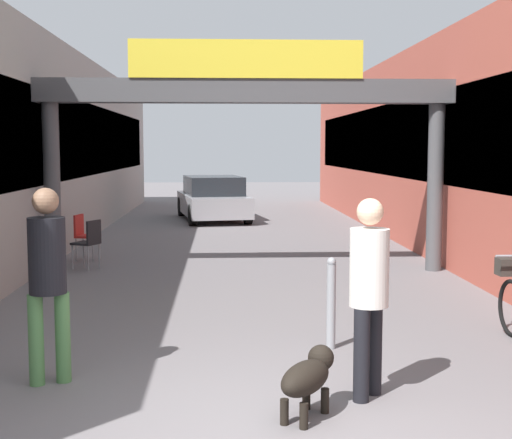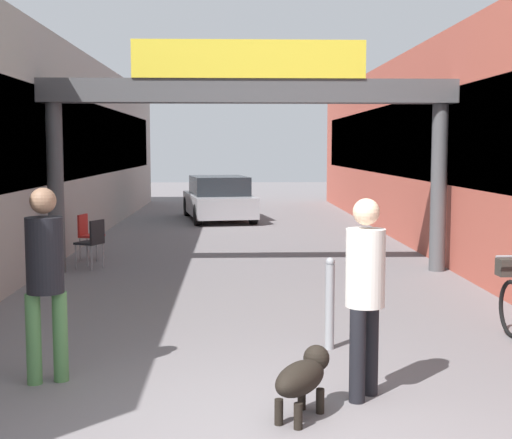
{
  "view_description": "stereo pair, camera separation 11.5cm",
  "coord_description": "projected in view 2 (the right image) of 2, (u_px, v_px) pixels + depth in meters",
  "views": [
    {
      "loc": [
        -0.41,
        -5.12,
        2.18
      ],
      "look_at": [
        0.0,
        3.62,
        1.3
      ],
      "focal_mm": 50.0,
      "sensor_mm": 36.0,
      "label": 1
    },
    {
      "loc": [
        -0.3,
        -5.12,
        2.18
      ],
      "look_at": [
        0.0,
        3.62,
        1.3
      ],
      "focal_mm": 50.0,
      "sensor_mm": 36.0,
      "label": 2
    }
  ],
  "objects": [
    {
      "name": "bollard_post_metal",
      "position": [
        330.0,
        303.0,
        7.72
      ],
      "size": [
        0.1,
        0.1,
        1.01
      ],
      "color": "gray",
      "rests_on": "ground_plane"
    },
    {
      "name": "storefront_left",
      "position": [
        17.0,
        149.0,
        15.87
      ],
      "size": [
        3.0,
        26.0,
        4.32
      ],
      "color": "#9E9993",
      "rests_on": "ground_plane"
    },
    {
      "name": "cafe_chair_black_nearer",
      "position": [
        93.0,
        239.0,
        12.83
      ],
      "size": [
        0.53,
        0.53,
        0.89
      ],
      "color": "gray",
      "rests_on": "ground_plane"
    },
    {
      "name": "parked_car_silver",
      "position": [
        219.0,
        199.0,
        21.54
      ],
      "size": [
        2.38,
        4.23,
        1.33
      ],
      "color": "#99999E",
      "rests_on": "ground_plane"
    },
    {
      "name": "dog_on_leash",
      "position": [
        303.0,
        376.0,
        5.77
      ],
      "size": [
        0.61,
        0.75,
        0.54
      ],
      "color": "black",
      "rests_on": "ground_plane"
    },
    {
      "name": "storefront_right",
      "position": [
        468.0,
        149.0,
        16.21
      ],
      "size": [
        3.0,
        26.0,
        4.32
      ],
      "color": "#B25142",
      "rests_on": "ground_plane"
    },
    {
      "name": "pedestrian_companion",
      "position": [
        45.0,
        271.0,
        6.55
      ],
      "size": [
        0.44,
        0.44,
        1.82
      ],
      "color": "#4C7F47",
      "rests_on": "ground_plane"
    },
    {
      "name": "pedestrian_with_dog",
      "position": [
        365.0,
        285.0,
        6.14
      ],
      "size": [
        0.48,
        0.48,
        1.75
      ],
      "color": "black",
      "rests_on": "ground_plane"
    },
    {
      "name": "cafe_chair_red_farther",
      "position": [
        88.0,
        232.0,
        13.88
      ],
      "size": [
        0.48,
        0.48,
        0.89
      ],
      "color": "gray",
      "rests_on": "ground_plane"
    },
    {
      "name": "arcade_sign_gateway",
      "position": [
        249.0,
        110.0,
        12.27
      ],
      "size": [
        7.4,
        0.47,
        3.99
      ],
      "color": "#4C4C4F",
      "rests_on": "ground_plane"
    }
  ]
}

